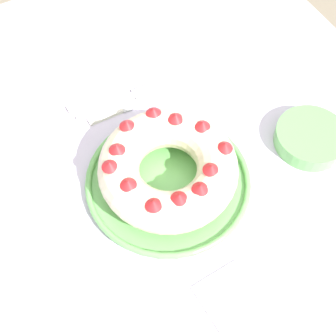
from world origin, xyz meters
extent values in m
plane|color=gray|center=(0.00, 0.00, 0.00)|extent=(8.00, 8.00, 0.00)
cube|color=silver|center=(0.00, 0.00, 0.72)|extent=(1.28, 1.12, 0.03)
cylinder|color=brown|center=(-0.57, 0.49, 0.35)|extent=(0.06, 0.06, 0.71)
cylinder|color=#6BB760|center=(0.02, -0.01, 0.74)|extent=(0.31, 0.31, 0.01)
torus|color=#6BB760|center=(0.02, -0.01, 0.75)|extent=(0.32, 0.32, 0.01)
torus|color=beige|center=(0.02, -0.01, 0.80)|extent=(0.26, 0.26, 0.08)
cone|color=red|center=(0.04, -0.09, 0.84)|extent=(0.04, 0.04, 0.01)
cone|color=red|center=(0.10, -0.07, 0.84)|extent=(0.04, 0.04, 0.01)
cone|color=red|center=(0.11, -0.03, 0.84)|extent=(0.04, 0.04, 0.01)
cone|color=red|center=(0.11, 0.01, 0.84)|extent=(0.04, 0.04, 0.01)
cone|color=red|center=(0.08, 0.05, 0.84)|extent=(0.04, 0.04, 0.01)
cone|color=red|center=(0.05, 0.09, 0.84)|extent=(0.04, 0.04, 0.01)
cone|color=red|center=(-0.01, 0.08, 0.84)|extent=(0.03, 0.03, 0.01)
cone|color=red|center=(-0.04, 0.05, 0.84)|extent=(0.04, 0.04, 0.01)
cone|color=red|center=(-0.08, 0.02, 0.84)|extent=(0.04, 0.04, 0.01)
cone|color=red|center=(-0.07, -0.04, 0.84)|extent=(0.03, 0.03, 0.01)
cone|color=red|center=(-0.03, -0.08, 0.84)|extent=(0.03, 0.03, 0.01)
cone|color=red|center=(-0.01, -0.11, 0.84)|extent=(0.04, 0.04, 0.01)
cube|color=white|center=(-0.21, -0.04, 0.74)|extent=(0.01, 0.14, 0.01)
cube|color=silver|center=(-0.21, 0.06, 0.74)|extent=(0.02, 0.05, 0.01)
cube|color=white|center=(-0.23, -0.07, 0.74)|extent=(0.02, 0.09, 0.01)
cube|color=silver|center=(-0.23, 0.04, 0.74)|extent=(0.02, 0.11, 0.00)
cube|color=white|center=(-0.18, -0.05, 0.74)|extent=(0.02, 0.08, 0.01)
cube|color=silver|center=(-0.18, 0.04, 0.74)|extent=(0.02, 0.09, 0.00)
cylinder|color=#6BB760|center=(0.07, 0.29, 0.76)|extent=(0.14, 0.14, 0.03)
cube|color=white|center=(0.29, -0.02, 0.74)|extent=(0.14, 0.10, 0.00)
camera|label=1|loc=(0.42, -0.22, 1.53)|focal=50.00mm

